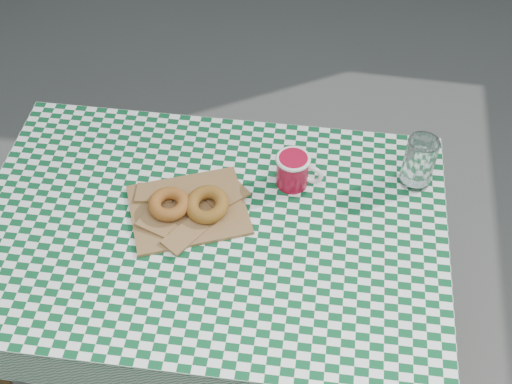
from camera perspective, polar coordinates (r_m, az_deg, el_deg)
ground at (r=2.32m, az=-1.13°, el=-14.15°), size 60.00×60.00×0.00m
table at (r=1.98m, az=-3.42°, el=-9.80°), size 1.18×0.81×0.75m
tablecloth at (r=1.67m, az=-4.00°, el=-2.98°), size 1.20×0.83×0.01m
paper_bag at (r=1.70m, az=-5.77°, el=-1.43°), size 0.35×0.32×0.02m
bagel_front at (r=1.68m, az=-7.40°, el=-1.02°), size 0.12×0.12×0.03m
bagel_back at (r=1.67m, az=-4.20°, el=-1.08°), size 0.15×0.15×0.03m
coffee_mug at (r=1.73m, az=3.12°, el=1.83°), size 0.19×0.19×0.09m
drinking_glass at (r=1.76m, az=13.67°, el=2.47°), size 0.10×0.10×0.14m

